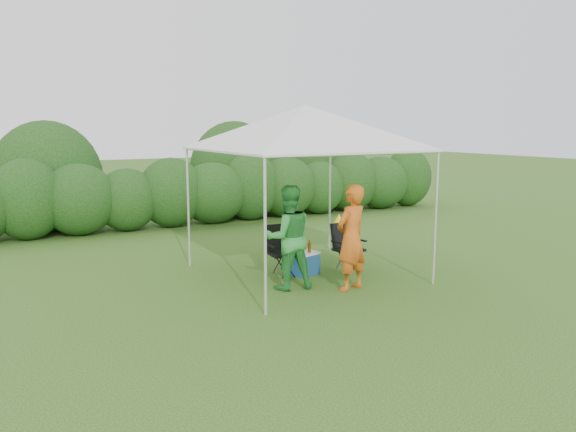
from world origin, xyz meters
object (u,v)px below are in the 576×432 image
canopy (305,128)px  cooler (305,263)px  woman (288,237)px  chair_right (346,243)px  man (351,238)px  chair_left (282,247)px

canopy → cooler: size_ratio=5.82×
woman → cooler: (0.65, 0.57, -0.61)m
canopy → chair_right: bearing=-3.2°
man → woman: (-0.81, 0.52, -0.01)m
woman → chair_left: bearing=-101.0°
chair_right → chair_left: bearing=162.2°
man → cooler: bearing=-98.5°
cooler → canopy: bearing=129.2°
chair_right → cooler: bearing=171.4°
chair_left → cooler: bearing=-25.7°
woman → cooler: 1.06m
chair_right → woman: (-1.46, -0.53, 0.34)m
chair_left → man: man is taller
man → chair_left: bearing=-85.8°
man → chair_right: bearing=-138.7°
chair_right → cooler: 0.86m
man → canopy: bearing=-98.0°
canopy → chair_right: size_ratio=3.80×
woman → cooler: bearing=-127.7°
canopy → cooler: canopy is taller
canopy → woman: 1.87m
chair_left → woman: (-0.31, -0.78, 0.33)m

